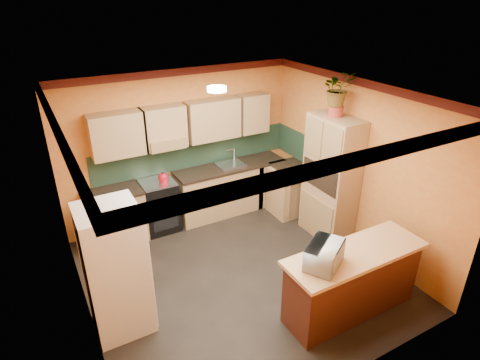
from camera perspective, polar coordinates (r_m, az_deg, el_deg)
name	(u,v)px	position (r m, az deg, el deg)	size (l,w,h in m)	color
room_shell	(230,137)	(5.36, -1.45, 6.20)	(4.24, 4.24, 2.72)	black
base_cabinets_back	(193,198)	(7.30, -6.75, -2.55)	(3.65, 0.60, 0.88)	tan
countertop_back	(191,175)	(7.10, -6.94, 0.72)	(3.65, 0.62, 0.04)	black
stove	(159,206)	(7.12, -11.39, -3.58)	(0.58, 0.58, 0.91)	black
kettle	(163,177)	(6.85, -10.86, 0.41)	(0.17, 0.17, 0.18)	#AC0B16
sink	(230,165)	(7.38, -1.40, 2.21)	(0.48, 0.40, 0.03)	silver
base_cabinets_right	(292,190)	(7.59, 7.46, -1.44)	(0.60, 0.80, 0.88)	tan
countertop_right	(294,168)	(7.39, 7.66, 1.73)	(0.62, 0.80, 0.04)	black
fridge	(116,270)	(5.09, -17.26, -12.15)	(0.68, 0.66, 1.70)	white
pantry	(331,179)	(6.71, 12.77, 0.13)	(0.48, 0.90, 2.10)	tan
fern_pot	(336,111)	(6.35, 13.46, 9.53)	(0.22, 0.22, 0.16)	#AA3629
fern	(338,88)	(6.27, 13.79, 12.55)	(0.48, 0.41, 0.53)	tan
breakfast_bar	(352,283)	(5.52, 15.60, -13.96)	(1.80, 0.55, 0.88)	#441D10
bar_top	(356,254)	(5.24, 16.20, -10.03)	(1.90, 0.65, 0.05)	tan
microwave	(324,255)	(4.83, 11.89, -10.41)	(0.51, 0.35, 0.28)	white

